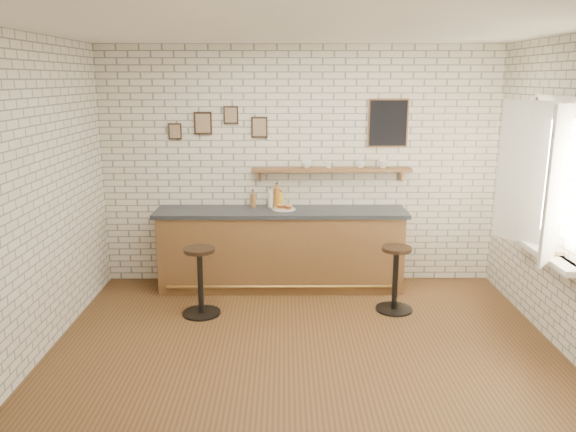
# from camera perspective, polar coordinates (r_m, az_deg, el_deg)

# --- Properties ---
(ground) EXTENTS (5.00, 5.00, 0.00)m
(ground) POSITION_cam_1_polar(r_m,az_deg,el_deg) (5.68, 1.63, -13.34)
(ground) COLOR brown
(ground) RESTS_ON ground
(bar_counter) EXTENTS (3.10, 0.65, 1.01)m
(bar_counter) POSITION_cam_1_polar(r_m,az_deg,el_deg) (7.06, -0.71, -3.35)
(bar_counter) COLOR brown
(bar_counter) RESTS_ON ground
(sandwich_plate) EXTENTS (0.28, 0.28, 0.01)m
(sandwich_plate) POSITION_cam_1_polar(r_m,az_deg,el_deg) (6.94, -0.41, 0.70)
(sandwich_plate) COLOR white
(sandwich_plate) RESTS_ON bar_counter
(ciabatta_sandwich) EXTENTS (0.20, 0.14, 0.06)m
(ciabatta_sandwich) POSITION_cam_1_polar(r_m,az_deg,el_deg) (6.94, -0.34, 1.01)
(ciabatta_sandwich) COLOR tan
(ciabatta_sandwich) RESTS_ON sandwich_plate
(potato_chips) EXTENTS (0.26, 0.18, 0.00)m
(potato_chips) POSITION_cam_1_polar(r_m,az_deg,el_deg) (6.94, -0.59, 0.76)
(potato_chips) COLOR gold
(potato_chips) RESTS_ON sandwich_plate
(bitters_bottle_brown) EXTENTS (0.07, 0.07, 0.23)m
(bitters_bottle_brown) POSITION_cam_1_polar(r_m,az_deg,el_deg) (7.08, -3.58, 1.64)
(bitters_bottle_brown) COLOR brown
(bitters_bottle_brown) RESTS_ON bar_counter
(bitters_bottle_white) EXTENTS (0.07, 0.07, 0.25)m
(bitters_bottle_white) POSITION_cam_1_polar(r_m,az_deg,el_deg) (7.07, -1.80, 1.74)
(bitters_bottle_white) COLOR beige
(bitters_bottle_white) RESTS_ON bar_counter
(bitters_bottle_amber) EXTENTS (0.07, 0.07, 0.31)m
(bitters_bottle_amber) POSITION_cam_1_polar(r_m,az_deg,el_deg) (7.06, -1.14, 1.92)
(bitters_bottle_amber) COLOR #A35D1A
(bitters_bottle_amber) RESTS_ON bar_counter
(condiment_bottle_yellow) EXTENTS (0.07, 0.07, 0.21)m
(condiment_bottle_yellow) POSITION_cam_1_polar(r_m,az_deg,el_deg) (7.07, -0.74, 1.62)
(condiment_bottle_yellow) COLOR gold
(condiment_bottle_yellow) RESTS_ON bar_counter
(bar_stool_left) EXTENTS (0.43, 0.43, 0.78)m
(bar_stool_left) POSITION_cam_1_polar(r_m,az_deg,el_deg) (6.36, -8.90, -6.34)
(bar_stool_left) COLOR black
(bar_stool_left) RESTS_ON ground
(bar_stool_right) EXTENTS (0.42, 0.42, 0.76)m
(bar_stool_right) POSITION_cam_1_polar(r_m,az_deg,el_deg) (6.51, 10.85, -6.07)
(bar_stool_right) COLOR black
(bar_stool_right) RESTS_ON ground
(wall_shelf) EXTENTS (2.00, 0.18, 0.18)m
(wall_shelf) POSITION_cam_1_polar(r_m,az_deg,el_deg) (7.06, 4.44, 4.71)
(wall_shelf) COLOR brown
(wall_shelf) RESTS_ON ground
(shelf_cup_a) EXTENTS (0.13, 0.13, 0.10)m
(shelf_cup_a) POSITION_cam_1_polar(r_m,az_deg,el_deg) (7.03, 1.89, 5.31)
(shelf_cup_a) COLOR white
(shelf_cup_a) RESTS_ON wall_shelf
(shelf_cup_b) EXTENTS (0.13, 0.13, 0.08)m
(shelf_cup_b) POSITION_cam_1_polar(r_m,az_deg,el_deg) (7.05, 4.14, 5.22)
(shelf_cup_b) COLOR white
(shelf_cup_b) RESTS_ON wall_shelf
(shelf_cup_c) EXTENTS (0.13, 0.13, 0.09)m
(shelf_cup_c) POSITION_cam_1_polar(r_m,az_deg,el_deg) (7.09, 7.38, 5.21)
(shelf_cup_c) COLOR white
(shelf_cup_c) RESTS_ON wall_shelf
(shelf_cup_d) EXTENTS (0.14, 0.14, 0.10)m
(shelf_cup_d) POSITION_cam_1_polar(r_m,az_deg,el_deg) (7.13, 9.62, 5.22)
(shelf_cup_d) COLOR white
(shelf_cup_d) RESTS_ON wall_shelf
(back_wall_decor) EXTENTS (2.96, 0.02, 0.56)m
(back_wall_decor) POSITION_cam_1_polar(r_m,az_deg,el_deg) (7.06, 3.05, 9.37)
(back_wall_decor) COLOR black
(back_wall_decor) RESTS_ON ground
(window_sill) EXTENTS (0.20, 1.35, 0.06)m
(window_sill) POSITION_cam_1_polar(r_m,az_deg,el_deg) (6.18, 24.47, -3.35)
(window_sill) COLOR white
(window_sill) RESTS_ON ground
(casement_window) EXTENTS (0.40, 1.30, 1.56)m
(casement_window) POSITION_cam_1_polar(r_m,az_deg,el_deg) (6.00, 24.81, 3.51)
(casement_window) COLOR white
(casement_window) RESTS_ON ground
(book_lower) EXTENTS (0.22, 0.27, 0.02)m
(book_lower) POSITION_cam_1_polar(r_m,az_deg,el_deg) (6.07, 24.76, -3.28)
(book_lower) COLOR tan
(book_lower) RESTS_ON window_sill
(book_upper) EXTENTS (0.22, 0.28, 0.02)m
(book_upper) POSITION_cam_1_polar(r_m,az_deg,el_deg) (6.07, 24.72, -3.05)
(book_upper) COLOR tan
(book_upper) RESTS_ON book_lower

